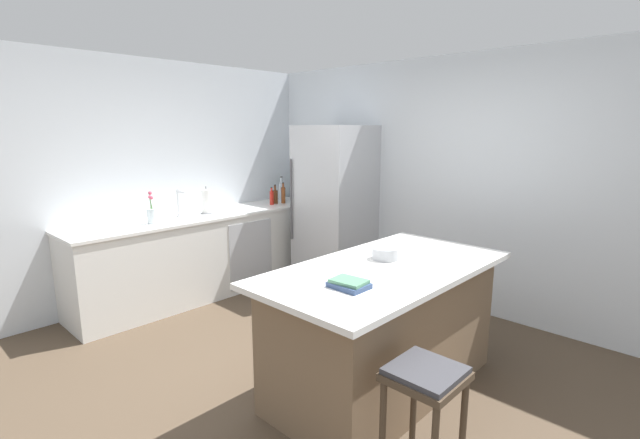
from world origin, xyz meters
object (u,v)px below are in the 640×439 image
object	(u,v)px
bar_stool	(425,390)
flower_vase	(152,214)
olive_oil_bottle	(299,192)
hot_sauce_bottle	(272,197)
paper_towel_roll	(206,202)
wine_bottle	(294,190)
vinegar_bottle	(283,195)
kitchen_island	(384,327)
soda_bottle	(282,191)
syrup_bottle	(275,196)
sink_faucet	(179,203)
mixing_bowl	(385,253)
cookbook_stack	(349,284)
refrigerator	(335,207)

from	to	relation	value
bar_stool	flower_vase	size ratio (longest dim) A/B	2.06
olive_oil_bottle	hot_sauce_bottle	xyz separation A→B (m)	(-0.00, -0.47, -0.02)
paper_towel_roll	hot_sauce_bottle	world-z (taller)	paper_towel_roll
wine_bottle	hot_sauce_bottle	xyz separation A→B (m)	(-0.03, -0.37, -0.06)
vinegar_bottle	hot_sauce_bottle	xyz separation A→B (m)	(-0.01, -0.19, -0.02)
kitchen_island	soda_bottle	size ratio (longest dim) A/B	5.89
paper_towel_roll	syrup_bottle	world-z (taller)	paper_towel_roll
sink_faucet	soda_bottle	distance (m)	1.50
vinegar_bottle	sink_faucet	bearing A→B (deg)	-94.58
sink_faucet	flower_vase	size ratio (longest dim) A/B	0.91
bar_stool	vinegar_bottle	bearing A→B (deg)	149.08
sink_faucet	wine_bottle	distance (m)	1.59
kitchen_island	hot_sauce_bottle	bearing A→B (deg)	156.00
vinegar_bottle	hot_sauce_bottle	world-z (taller)	vinegar_bottle
paper_towel_roll	olive_oil_bottle	distance (m)	1.37
wine_bottle	hot_sauce_bottle	distance (m)	0.37
soda_bottle	syrup_bottle	size ratio (longest dim) A/B	1.34
paper_towel_roll	hot_sauce_bottle	size ratio (longest dim) A/B	1.39
kitchen_island	paper_towel_roll	distance (m)	2.72
soda_bottle	olive_oil_bottle	bearing A→B (deg)	56.39
vinegar_bottle	mixing_bowl	xyz separation A→B (m)	(2.45, -1.19, -0.06)
cookbook_stack	sink_faucet	bearing A→B (deg)	171.07
bar_stool	sink_faucet	world-z (taller)	sink_faucet
flower_vase	syrup_bottle	xyz separation A→B (m)	(-0.03, 1.67, -0.00)
kitchen_island	soda_bottle	world-z (taller)	soda_bottle
soda_bottle	hot_sauce_bottle	xyz separation A→B (m)	(0.13, -0.28, -0.04)
flower_vase	olive_oil_bottle	distance (m)	2.06
olive_oil_bottle	hot_sauce_bottle	distance (m)	0.47
flower_vase	mixing_bowl	distance (m)	2.53
kitchen_island	bar_stool	distance (m)	0.94
flower_vase	mixing_bowl	xyz separation A→B (m)	(2.46, 0.59, -0.05)
refrigerator	olive_oil_bottle	bearing A→B (deg)	167.76
flower_vase	vinegar_bottle	distance (m)	1.77
olive_oil_bottle	cookbook_stack	world-z (taller)	olive_oil_bottle
mixing_bowl	refrigerator	bearing A→B (deg)	141.94
paper_towel_roll	wine_bottle	world-z (taller)	wine_bottle
refrigerator	sink_faucet	size ratio (longest dim) A/B	6.35
olive_oil_bottle	cookbook_stack	xyz separation A→B (m)	(2.66, -2.13, -0.09)
wine_bottle	hot_sauce_bottle	bearing A→B (deg)	-94.09
flower_vase	soda_bottle	bearing A→B (deg)	93.85
flower_vase	hot_sauce_bottle	bearing A→B (deg)	89.99
bar_stool	soda_bottle	bearing A→B (deg)	148.95
hot_sauce_bottle	bar_stool	bearing A→B (deg)	-28.35
kitchen_island	soda_bottle	xyz separation A→B (m)	(-2.69, 1.42, 0.58)
bar_stool	paper_towel_roll	distance (m)	3.49
hot_sauce_bottle	mixing_bowl	size ratio (longest dim) A/B	1.12
flower_vase	syrup_bottle	bearing A→B (deg)	91.09
syrup_bottle	cookbook_stack	world-z (taller)	syrup_bottle
flower_vase	olive_oil_bottle	bearing A→B (deg)	89.90
wine_bottle	mixing_bowl	world-z (taller)	wine_bottle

